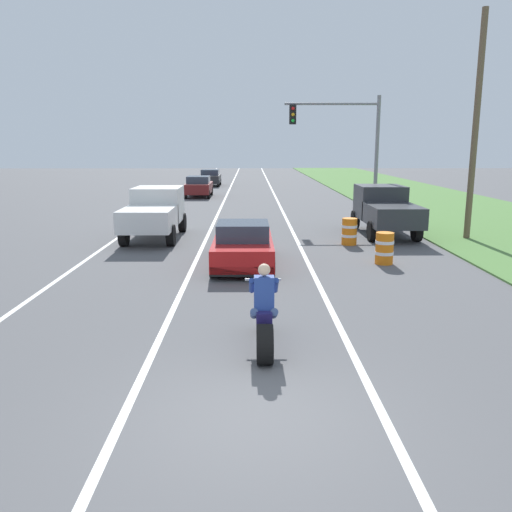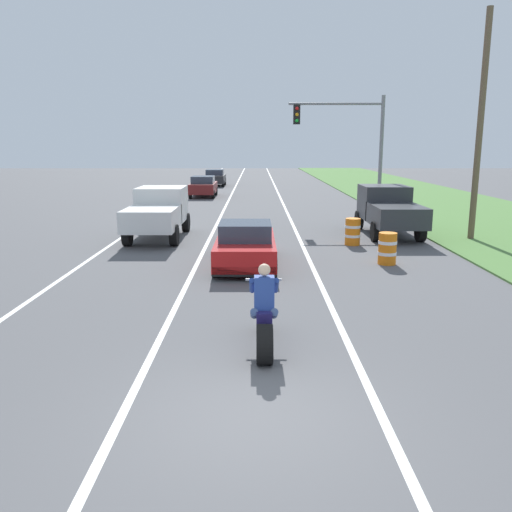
# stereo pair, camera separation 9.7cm
# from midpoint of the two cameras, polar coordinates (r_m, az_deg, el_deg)

# --- Properties ---
(ground_plane) EXTENTS (160.00, 160.00, 0.00)m
(ground_plane) POSITION_cam_midpoint_polar(r_m,az_deg,el_deg) (7.55, -0.28, -17.14)
(ground_plane) COLOR #565659
(lane_stripe_left_solid) EXTENTS (0.14, 120.00, 0.01)m
(lane_stripe_left_solid) POSITION_cam_midpoint_polar(r_m,az_deg,el_deg) (27.39, -11.62, 3.98)
(lane_stripe_left_solid) COLOR white
(lane_stripe_left_solid) RESTS_ON ground
(lane_stripe_right_solid) EXTENTS (0.14, 120.00, 0.01)m
(lane_stripe_right_solid) POSITION_cam_midpoint_polar(r_m,az_deg,el_deg) (26.91, 3.63, 4.06)
(lane_stripe_right_solid) COLOR white
(lane_stripe_right_solid) RESTS_ON ground
(lane_stripe_centre_dashed) EXTENTS (0.14, 120.00, 0.01)m
(lane_stripe_centre_dashed) POSITION_cam_midpoint_polar(r_m,az_deg,el_deg) (26.91, -4.06, 4.06)
(lane_stripe_centre_dashed) COLOR white
(lane_stripe_centre_dashed) RESTS_ON ground
(grass_verge_right) EXTENTS (10.00, 120.00, 0.06)m
(grass_verge_right) POSITION_cam_midpoint_polar(r_m,az_deg,el_deg) (29.37, 23.78, 3.78)
(grass_verge_right) COLOR #517F3D
(grass_verge_right) RESTS_ON ground
(motorcycle_with_rider) EXTENTS (0.70, 2.21, 1.62)m
(motorcycle_with_rider) POSITION_cam_midpoint_polar(r_m,az_deg,el_deg) (9.56, 1.00, -6.86)
(motorcycle_with_rider) COLOR black
(motorcycle_with_rider) RESTS_ON ground
(sports_car_red) EXTENTS (1.84, 4.30, 1.37)m
(sports_car_red) POSITION_cam_midpoint_polar(r_m,az_deg,el_deg) (16.29, -1.16, 1.16)
(sports_car_red) COLOR red
(sports_car_red) RESTS_ON ground
(pickup_truck_left_lane_white) EXTENTS (2.02, 4.80, 1.98)m
(pickup_truck_left_lane_white) POSITION_cam_midpoint_polar(r_m,az_deg,el_deg) (21.36, -10.64, 4.82)
(pickup_truck_left_lane_white) COLOR silver
(pickup_truck_left_lane_white) RESTS_ON ground
(pickup_truck_right_shoulder_dark_grey) EXTENTS (2.02, 4.80, 1.98)m
(pickup_truck_right_shoulder_dark_grey) POSITION_cam_midpoint_polar(r_m,az_deg,el_deg) (22.55, 14.12, 5.03)
(pickup_truck_right_shoulder_dark_grey) COLOR #2D3035
(pickup_truck_right_shoulder_dark_grey) RESTS_ON ground
(traffic_light_mast_near) EXTENTS (4.60, 0.34, 6.00)m
(traffic_light_mast_near) POSITION_cam_midpoint_polar(r_m,az_deg,el_deg) (26.36, 10.31, 12.44)
(traffic_light_mast_near) COLOR gray
(traffic_light_mast_near) RESTS_ON ground
(utility_pole_roadside) EXTENTS (0.24, 0.24, 8.61)m
(utility_pole_roadside) POSITION_cam_midpoint_polar(r_m,az_deg,el_deg) (22.24, 23.02, 12.64)
(utility_pole_roadside) COLOR brown
(utility_pole_roadside) RESTS_ON ground
(construction_barrel_nearest) EXTENTS (0.58, 0.58, 1.00)m
(construction_barrel_nearest) POSITION_cam_midpoint_polar(r_m,az_deg,el_deg) (16.98, 14.02, 0.81)
(construction_barrel_nearest) COLOR orange
(construction_barrel_nearest) RESTS_ON ground
(construction_barrel_mid) EXTENTS (0.58, 0.58, 1.00)m
(construction_barrel_mid) POSITION_cam_midpoint_polar(r_m,az_deg,el_deg) (20.02, 10.38, 2.62)
(construction_barrel_mid) COLOR orange
(construction_barrel_mid) RESTS_ON ground
(distant_car_far_ahead) EXTENTS (1.80, 4.00, 1.50)m
(distant_car_far_ahead) POSITION_cam_midpoint_polar(r_m,az_deg,el_deg) (38.57, -5.85, 7.54)
(distant_car_far_ahead) COLOR maroon
(distant_car_far_ahead) RESTS_ON ground
(distant_car_further_ahead) EXTENTS (1.80, 4.00, 1.50)m
(distant_car_further_ahead) POSITION_cam_midpoint_polar(r_m,az_deg,el_deg) (48.97, -4.58, 8.48)
(distant_car_further_ahead) COLOR #262628
(distant_car_further_ahead) RESTS_ON ground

